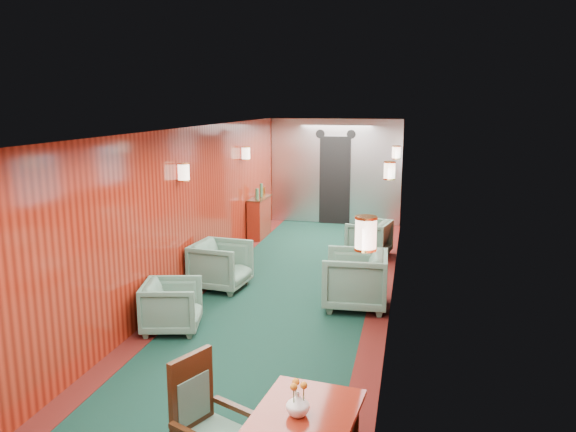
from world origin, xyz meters
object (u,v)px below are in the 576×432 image
Objects in this scene: credenza at (259,216)px; armchair_right_near at (355,280)px; armchair_left_near at (172,306)px; armchair_left_far at (221,265)px; dining_table at (303,431)px; side_chair at (204,420)px; armchair_right_far at (369,238)px.

armchair_right_near is at bearing -57.29° from credenza.
armchair_left_near is 0.87× the size of armchair_left_far.
armchair_right_near reaches higher than dining_table.
armchair_left_near is (0.26, -4.95, -0.12)m from credenza.
credenza is 1.41× the size of armchair_left_far.
armchair_right_near is at bearing 104.70° from side_chair.
armchair_left_far is at bearing -102.57° from armchair_right_near.
dining_table is 1.40× the size of armchair_right_far.
side_chair is at bearing -12.31° from armchair_right_near.
armchair_left_far is at bearing 132.19° from side_chair.
dining_table is at bearing -1.73° from armchair_right_near.
armchair_right_near is (0.67, 3.92, -0.16)m from side_chair.
dining_table is 6.66m from armchair_right_far.
armchair_left_near is at bearing 135.04° from dining_table.
side_chair is 0.91× the size of credenza.
credenza is at bearing 113.96° from dining_table.
side_chair is 7.78m from credenza.
armchair_left_far reaches higher than dining_table.
credenza is at bearing -100.87° from armchair_right_far.
armchair_right_far is (-0.08, 6.66, -0.27)m from dining_table.
dining_table is 1.30× the size of armchair_left_far.
credenza is 1.29× the size of armchair_right_near.
armchair_left_near is at bearing -61.30° from armchair_right_near.
armchair_right_near is (2.10, 1.28, 0.08)m from armchair_left_near.
armchair_right_near is 2.67m from armchair_right_far.
dining_table reaches higher than armchair_right_far.
armchair_left_near is at bearing -87.03° from credenza.
armchair_right_far is (2.34, -1.00, -0.10)m from credenza.
side_chair is at bearing -178.77° from dining_table.
armchair_right_near reaches higher than armchair_right_far.
side_chair is 3.01m from armchair_left_near.
armchair_left_far is (0.32, -3.32, -0.07)m from credenza.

